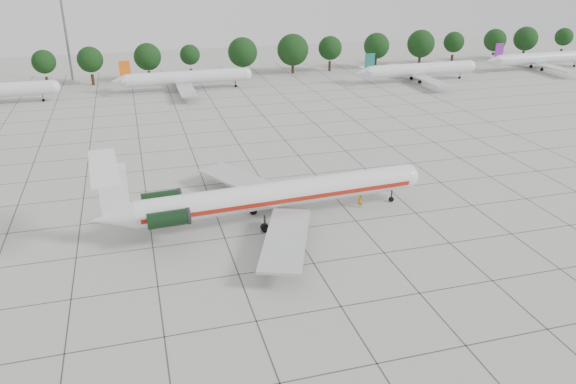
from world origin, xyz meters
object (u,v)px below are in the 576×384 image
(ground_crew, at_px, (360,200))
(bg_airliner_d, at_px, (419,70))
(main_airliner, at_px, (263,196))
(bg_airliner_c, at_px, (186,78))
(bg_airliner_e, at_px, (541,58))
(floodlight_mast, at_px, (64,20))

(ground_crew, distance_m, bg_airliner_d, 76.07)
(main_airliner, distance_m, bg_airliner_c, 70.28)
(bg_airliner_e, xyz_separation_m, floodlight_mast, (-120.23, 20.32, 11.37))
(ground_crew, height_order, bg_airliner_e, bg_airliner_e)
(bg_airliner_d, bearing_deg, floodlight_mast, 163.01)
(bg_airliner_c, distance_m, bg_airliner_d, 56.08)
(bg_airliner_c, height_order, bg_airliner_d, same)
(main_airliner, relative_size, bg_airliner_d, 1.43)
(main_airliner, distance_m, bg_airliner_e, 115.70)
(bg_airliner_d, xyz_separation_m, bg_airliner_e, (38.46, 4.66, 0.00))
(ground_crew, height_order, bg_airliner_c, bg_airliner_c)
(ground_crew, bearing_deg, bg_airliner_d, -134.12)
(main_airliner, height_order, bg_airliner_d, main_airliner)
(main_airliner, distance_m, bg_airliner_d, 84.21)
(main_airliner, xyz_separation_m, bg_airliner_c, (-1.18, 70.27, -0.43))
(ground_crew, xyz_separation_m, bg_airliner_d, (41.83, 63.51, 1.97))
(ground_crew, distance_m, floodlight_mast, 98.00)
(bg_airliner_c, relative_size, bg_airliner_e, 1.00)
(ground_crew, distance_m, bg_airliner_c, 71.05)
(main_airliner, relative_size, bg_airliner_e, 1.43)
(ground_crew, relative_size, bg_airliner_e, 0.07)
(bg_airliner_c, relative_size, bg_airliner_d, 1.00)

